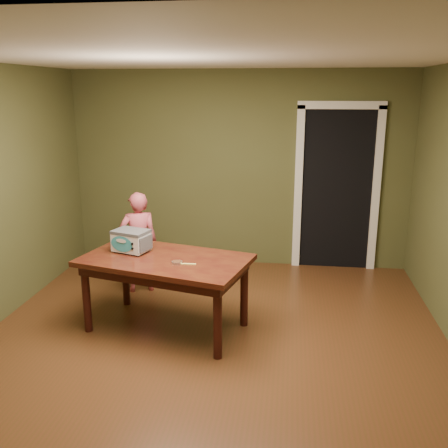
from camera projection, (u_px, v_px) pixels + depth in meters
The scene contains 8 objects.
floor at pixel (209, 351), 4.62m from camera, with size 5.00×5.00×0.00m, color #512B17.
room_shell at pixel (208, 168), 4.17m from camera, with size 4.52×5.02×2.61m.
doorway at pixel (335, 186), 6.83m from camera, with size 1.10×0.66×2.25m.
dining_table at pixel (165, 267), 4.90m from camera, with size 1.77×1.26×0.75m.
toy_oven at pixel (131, 240), 5.02m from camera, with size 0.41×0.34×0.23m.
baking_pan at pixel (177, 262), 4.71m from camera, with size 0.10×0.10×0.02m.
spatula at pixel (186, 264), 4.69m from camera, with size 0.18×0.03×0.01m, color #E1D162.
child at pixel (139, 242), 5.86m from camera, with size 0.44×0.29×1.20m, color #CB5363.
Camera 1 is at (0.69, -4.09, 2.34)m, focal length 40.00 mm.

